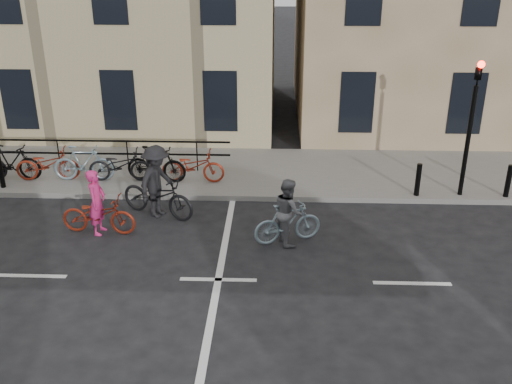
{
  "coord_description": "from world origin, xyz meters",
  "views": [
    {
      "loc": [
        1.16,
        -10.12,
        6.35
      ],
      "look_at": [
        0.71,
        2.09,
        1.1
      ],
      "focal_mm": 40.0,
      "sensor_mm": 36.0,
      "label": 1
    }
  ],
  "objects_px": {
    "cyclist_pink": "(98,211)",
    "cyclist_dark": "(157,189)",
    "traffic_light": "(472,112)",
    "cyclist_grey": "(288,217)"
  },
  "relations": [
    {
      "from": "cyclist_pink",
      "to": "cyclist_dark",
      "type": "bearing_deg",
      "value": -45.5
    },
    {
      "from": "cyclist_grey",
      "to": "cyclist_dark",
      "type": "relative_size",
      "value": 0.76
    },
    {
      "from": "traffic_light",
      "to": "cyclist_dark",
      "type": "relative_size",
      "value": 1.75
    },
    {
      "from": "traffic_light",
      "to": "cyclist_grey",
      "type": "bearing_deg",
      "value": -151.18
    },
    {
      "from": "cyclist_pink",
      "to": "cyclist_dark",
      "type": "relative_size",
      "value": 0.84
    },
    {
      "from": "cyclist_grey",
      "to": "cyclist_dark",
      "type": "bearing_deg",
      "value": 48.9
    },
    {
      "from": "traffic_light",
      "to": "cyclist_grey",
      "type": "xyz_separation_m",
      "value": [
        -4.74,
        -2.61,
        -1.82
      ]
    },
    {
      "from": "cyclist_pink",
      "to": "cyclist_dark",
      "type": "height_order",
      "value": "cyclist_dark"
    },
    {
      "from": "traffic_light",
      "to": "cyclist_pink",
      "type": "xyz_separation_m",
      "value": [
        -9.27,
        -2.31,
        -1.89
      ]
    },
    {
      "from": "cyclist_pink",
      "to": "cyclist_grey",
      "type": "height_order",
      "value": "cyclist_pink"
    }
  ]
}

